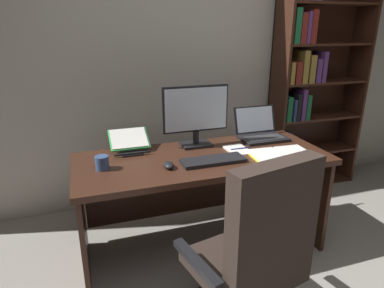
# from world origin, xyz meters

# --- Properties ---
(wall_back) EXTENTS (5.29, 0.12, 2.52)m
(wall_back) POSITION_xyz_m (0.00, 1.95, 1.26)
(wall_back) COLOR #B2ADA3
(wall_back) RESTS_ON ground
(desk) EXTENTS (1.72, 0.70, 0.74)m
(desk) POSITION_xyz_m (-0.20, 1.07, 0.54)
(desk) COLOR #381E14
(desk) RESTS_ON ground
(bookshelf) EXTENTS (0.93, 0.29, 2.13)m
(bookshelf) POSITION_xyz_m (1.16, 1.73, 1.08)
(bookshelf) COLOR #381E14
(bookshelf) RESTS_ON ground
(office_chair) EXTENTS (0.68, 0.60, 1.04)m
(office_chair) POSITION_xyz_m (-0.21, 0.21, 0.44)
(office_chair) COLOR black
(office_chair) RESTS_ON ground
(monitor) EXTENTS (0.49, 0.16, 0.45)m
(monitor) POSITION_xyz_m (-0.17, 1.22, 0.97)
(monitor) COLOR black
(monitor) RESTS_ON desk
(laptop) EXTENTS (0.36, 0.30, 0.23)m
(laptop) POSITION_xyz_m (0.37, 1.23, 0.79)
(laptop) COLOR black
(laptop) RESTS_ON desk
(keyboard) EXTENTS (0.42, 0.15, 0.02)m
(keyboard) POSITION_xyz_m (-0.17, 0.87, 0.75)
(keyboard) COLOR black
(keyboard) RESTS_ON desk
(computer_mouse) EXTENTS (0.06, 0.10, 0.04)m
(computer_mouse) POSITION_xyz_m (-0.47, 0.87, 0.76)
(computer_mouse) COLOR black
(computer_mouse) RESTS_ON desk
(reading_stand_with_book) EXTENTS (0.28, 0.27, 0.13)m
(reading_stand_with_book) POSITION_xyz_m (-0.65, 1.28, 0.80)
(reading_stand_with_book) COLOR black
(reading_stand_with_book) RESTS_ON desk
(open_binder) EXTENTS (0.43, 0.30, 0.02)m
(open_binder) POSITION_xyz_m (0.31, 0.82, 0.75)
(open_binder) COLOR yellow
(open_binder) RESTS_ON desk
(notepad) EXTENTS (0.15, 0.21, 0.01)m
(notepad) POSITION_xyz_m (0.07, 1.02, 0.74)
(notepad) COLOR silver
(notepad) RESTS_ON desk
(pen) EXTENTS (0.14, 0.01, 0.01)m
(pen) POSITION_xyz_m (0.09, 1.02, 0.75)
(pen) COLOR navy
(pen) RESTS_ON notepad
(coffee_mug) EXTENTS (0.08, 0.08, 0.09)m
(coffee_mug) POSITION_xyz_m (-0.87, 0.98, 0.78)
(coffee_mug) COLOR #334C7A
(coffee_mug) RESTS_ON desk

